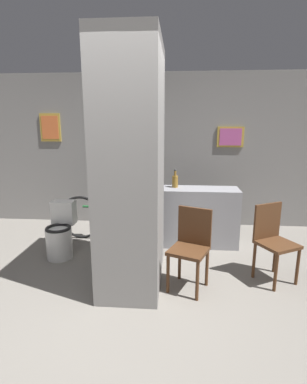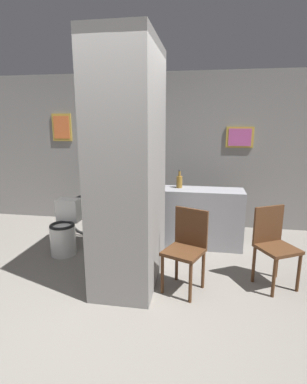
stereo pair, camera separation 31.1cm
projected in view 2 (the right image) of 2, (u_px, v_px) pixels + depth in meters
name	position (u px, v px, depth m)	size (l,w,h in m)	color
ground_plane	(104.00, 305.00, 3.01)	(14.00, 14.00, 0.00)	slate
wall_back	(150.00, 151.00, 5.23)	(8.00, 0.09, 2.60)	gray
pillar_center	(129.00, 168.00, 3.26)	(0.67, 1.20, 2.60)	gray
counter_shelf	(195.00, 218.00, 4.39)	(1.37, 0.44, 0.85)	gray
toilet	(65.00, 231.00, 4.16)	(0.34, 0.50, 0.73)	white
chair_near_pillar	(186.00, 246.00, 3.22)	(0.50, 0.50, 0.88)	#4C2D19
chair_by_doorway	(274.00, 243.00, 3.30)	(0.52, 0.52, 0.88)	#4C2D19
bicycle	(118.00, 216.00, 4.67)	(1.69, 0.42, 0.74)	black
bottle_tall	(179.00, 181.00, 4.36)	(0.09, 0.09, 0.27)	olive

